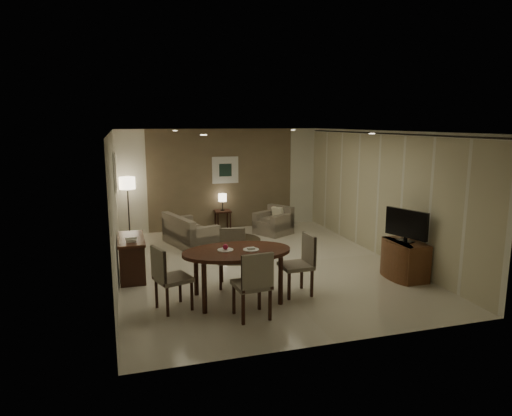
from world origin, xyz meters
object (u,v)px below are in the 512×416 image
object	(u,v)px
chair_right	(296,265)
armchair	(273,220)
chair_near	(251,284)
tv_cabinet	(405,260)
floor_lamp	(128,208)
chair_left	(173,278)
dining_table	(237,275)
sofa	(190,230)
side_table	(223,220)
chair_far	(232,259)
console_desk	(132,257)

from	to	relation	value
chair_right	armchair	distance (m)	4.25
chair_near	armchair	xyz separation A→B (m)	(1.96, 4.81, -0.17)
tv_cabinet	floor_lamp	bearing A→B (deg)	136.72
chair_left	dining_table	bearing A→B (deg)	-103.45
dining_table	armchair	distance (m)	4.55
sofa	side_table	xyz separation A→B (m)	(1.07, 1.30, -0.09)
chair_far	console_desk	bearing A→B (deg)	164.48
console_desk	chair_far	bearing A→B (deg)	-30.93
tv_cabinet	chair_near	bearing A→B (deg)	-164.80
chair_far	side_table	distance (m)	4.33
chair_near	console_desk	bearing A→B (deg)	-60.26
console_desk	chair_near	bearing A→B (deg)	-55.15
sofa	chair_right	bearing A→B (deg)	-178.78
tv_cabinet	sofa	bearing A→B (deg)	135.59
chair_right	floor_lamp	xyz separation A→B (m)	(-2.61, 4.78, 0.26)
dining_table	chair_left	bearing A→B (deg)	-174.62
tv_cabinet	armchair	world-z (taller)	armchair
console_desk	sofa	distance (m)	2.38
chair_near	floor_lamp	xyz separation A→B (m)	(-1.64, 5.47, 0.25)
tv_cabinet	chair_left	bearing A→B (deg)	-176.68
chair_far	sofa	distance (m)	2.97
armchair	dining_table	bearing A→B (deg)	-55.98
console_desk	chair_far	world-z (taller)	chair_far
console_desk	chair_right	xyz separation A→B (m)	(2.63, -1.70, 0.14)
side_table	chair_near	bearing A→B (deg)	-98.10
sofa	tv_cabinet	bearing A→B (deg)	-152.08
tv_cabinet	chair_near	distance (m)	3.36
tv_cabinet	sofa	distance (m)	4.91
armchair	floor_lamp	bearing A→B (deg)	-130.18
chair_near	chair_far	distance (m)	1.36
dining_table	floor_lamp	xyz separation A→B (m)	(-1.60, 4.74, 0.35)
console_desk	chair_left	bearing A→B (deg)	-71.60
chair_near	sofa	size ratio (longest dim) A/B	0.68
dining_table	armchair	xyz separation A→B (m)	(2.00, 4.09, -0.06)
dining_table	chair_left	world-z (taller)	chair_left
armchair	side_table	xyz separation A→B (m)	(-1.16, 0.80, -0.09)
chair_left	tv_cabinet	bearing A→B (deg)	-105.51
chair_left	side_table	xyz separation A→B (m)	(1.87, 4.99, -0.24)
armchair	chair_right	bearing A→B (deg)	-43.46
tv_cabinet	armchair	bearing A→B (deg)	107.89
console_desk	chair_near	xyz separation A→B (m)	(1.66, -2.38, 0.15)
chair_right	floor_lamp	bearing A→B (deg)	-153.62
chair_near	chair_right	distance (m)	1.19
console_desk	tv_cabinet	xyz separation A→B (m)	(4.89, -1.50, -0.03)
armchair	side_table	bearing A→B (deg)	-154.55
chair_near	chair_left	distance (m)	1.24
console_desk	chair_right	distance (m)	3.13
dining_table	console_desk	bearing A→B (deg)	134.47
tv_cabinet	floor_lamp	size ratio (longest dim) A/B	0.59
chair_far	sofa	xyz separation A→B (m)	(-0.31, 2.95, -0.14)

